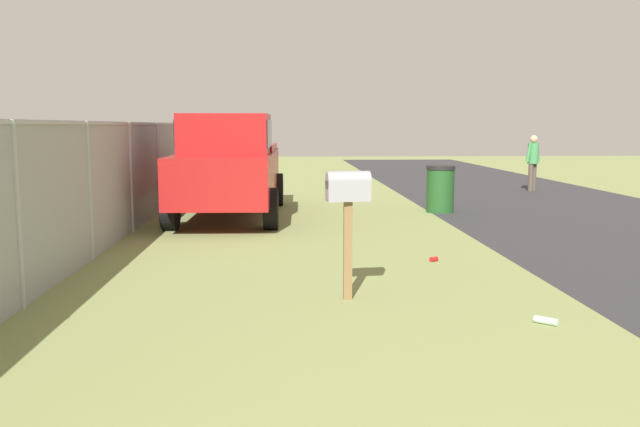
% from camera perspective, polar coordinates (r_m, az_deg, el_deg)
% --- Properties ---
extents(mailbox, '(0.26, 0.48, 1.39)m').
position_cam_1_polar(mailbox, '(7.10, 2.42, 1.36)').
color(mailbox, brown).
rests_on(mailbox, ground).
extents(pickup_truck, '(5.52, 2.16, 2.09)m').
position_cam_1_polar(pickup_truck, '(13.65, -7.78, 4.27)').
color(pickup_truck, maroon).
rests_on(pickup_truck, ground).
extents(trash_bin, '(0.62, 0.62, 1.01)m').
position_cam_1_polar(trash_bin, '(14.63, 10.27, 2.09)').
color(trash_bin, '#1E4C1E').
rests_on(trash_bin, ground).
extents(pedestrian, '(0.31, 0.50, 1.59)m').
position_cam_1_polar(pedestrian, '(19.96, 17.78, 4.46)').
color(pedestrian, '#4C4238').
rests_on(pedestrian, ground).
extents(fence_section, '(14.98, 0.07, 1.93)m').
position_cam_1_polar(fence_section, '(9.72, -19.21, 2.21)').
color(fence_section, '#9EA3A8').
rests_on(fence_section, ground).
extents(litter_bottle_midfield_a, '(0.20, 0.21, 0.07)m').
position_cam_1_polar(litter_bottle_midfield_a, '(6.73, 18.81, -8.69)').
color(litter_bottle_midfield_a, '#B2D8BF').
rests_on(litter_bottle_midfield_a, ground).
extents(litter_can_midfield_b, '(0.12, 0.14, 0.07)m').
position_cam_1_polar(litter_can_midfield_b, '(9.37, 9.72, -3.87)').
color(litter_can_midfield_b, red).
rests_on(litter_can_midfield_b, ground).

